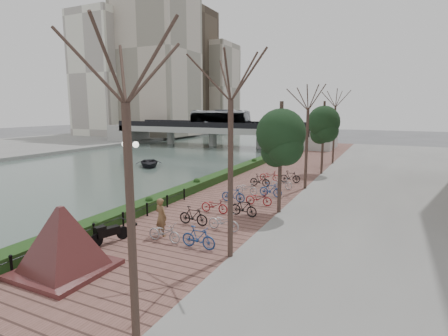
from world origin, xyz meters
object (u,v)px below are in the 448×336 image
Objects in this scene: lamppost at (131,164)px; motorcycle at (110,232)px; pedestrian at (161,217)px; boat at (149,163)px; granite_monument at (63,239)px.

lamppost reaches higher than motorcycle.
lamppost is 2.43× the size of pedestrian.
boat is (-12.96, 18.21, -3.34)m from lamppost.
motorcycle is (0.67, -2.43, -2.79)m from lamppost.
granite_monument is 1.15× the size of boat.
pedestrian is (1.56, 1.80, 0.42)m from motorcycle.
granite_monument is 4.84m from pedestrian.
pedestrian is at bearing 77.54° from granite_monument.
motorcycle is 24.74m from boat.
granite_monument is 3.07m from motorcycle.
granite_monument is at bearing -77.49° from lamppost.
motorcycle is at bearing 63.46° from pedestrian.
lamppost is (-1.19, 5.35, 2.01)m from granite_monument.
pedestrian reaches higher than motorcycle.
motorcycle reaches higher than boat.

